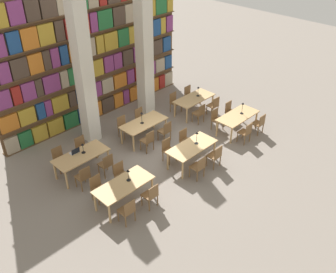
# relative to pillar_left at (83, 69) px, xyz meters

# --- Properties ---
(ground_plane) EXTENTS (40.00, 40.00, 0.00)m
(ground_plane) POSITION_rel_pillar_left_xyz_m (1.48, -2.69, -3.00)
(ground_plane) COLOR gray
(bookshelf_bank) EXTENTS (9.01, 0.35, 5.50)m
(bookshelf_bank) POSITION_rel_pillar_left_xyz_m (1.48, 1.36, -0.26)
(bookshelf_bank) COLOR brown
(bookshelf_bank) RESTS_ON ground_plane
(pillar_left) EXTENTS (0.54, 0.54, 6.00)m
(pillar_left) POSITION_rel_pillar_left_xyz_m (0.00, 0.00, 0.00)
(pillar_left) COLOR silver
(pillar_left) RESTS_ON ground_plane
(pillar_center) EXTENTS (0.54, 0.54, 6.00)m
(pillar_center) POSITION_rel_pillar_left_xyz_m (2.96, 0.00, 0.00)
(pillar_center) COLOR silver
(pillar_center) RESTS_ON ground_plane
(reading_table_0) EXTENTS (1.89, 0.87, 0.77)m
(reading_table_0) POSITION_rel_pillar_left_xyz_m (-1.48, -3.80, -2.32)
(reading_table_0) COLOR tan
(reading_table_0) RESTS_ON ground_plane
(chair_0) EXTENTS (0.42, 0.40, 0.88)m
(chair_0) POSITION_rel_pillar_left_xyz_m (-1.95, -4.52, -2.52)
(chair_0) COLOR brown
(chair_0) RESTS_ON ground_plane
(chair_1) EXTENTS (0.42, 0.40, 0.88)m
(chair_1) POSITION_rel_pillar_left_xyz_m (-1.95, -3.08, -2.52)
(chair_1) COLOR brown
(chair_1) RESTS_ON ground_plane
(chair_2) EXTENTS (0.42, 0.40, 0.88)m
(chair_2) POSITION_rel_pillar_left_xyz_m (-1.01, -4.52, -2.52)
(chair_2) COLOR brown
(chair_2) RESTS_ON ground_plane
(chair_3) EXTENTS (0.42, 0.40, 0.88)m
(chair_3) POSITION_rel_pillar_left_xyz_m (-1.01, -3.08, -2.52)
(chair_3) COLOR brown
(chair_3) RESTS_ON ground_plane
(desk_lamp_0) EXTENTS (0.14, 0.14, 0.42)m
(desk_lamp_0) POSITION_rel_pillar_left_xyz_m (-1.25, -3.77, -1.95)
(desk_lamp_0) COLOR black
(desk_lamp_0) RESTS_ON reading_table_0
(reading_table_1) EXTENTS (1.89, 0.87, 0.77)m
(reading_table_1) POSITION_rel_pillar_left_xyz_m (1.55, -3.93, -2.32)
(reading_table_1) COLOR tan
(reading_table_1) RESTS_ON ground_plane
(chair_4) EXTENTS (0.42, 0.40, 0.88)m
(chair_4) POSITION_rel_pillar_left_xyz_m (1.10, -4.65, -2.52)
(chair_4) COLOR brown
(chair_4) RESTS_ON ground_plane
(chair_5) EXTENTS (0.42, 0.40, 0.88)m
(chair_5) POSITION_rel_pillar_left_xyz_m (1.10, -3.21, -2.52)
(chair_5) COLOR brown
(chair_5) RESTS_ON ground_plane
(chair_6) EXTENTS (0.42, 0.40, 0.88)m
(chair_6) POSITION_rel_pillar_left_xyz_m (2.00, -4.65, -2.52)
(chair_6) COLOR brown
(chair_6) RESTS_ON ground_plane
(chair_7) EXTENTS (0.42, 0.40, 0.88)m
(chair_7) POSITION_rel_pillar_left_xyz_m (2.00, -3.21, -2.52)
(chair_7) COLOR brown
(chair_7) RESTS_ON ground_plane
(desk_lamp_1) EXTENTS (0.14, 0.14, 0.49)m
(desk_lamp_1) POSITION_rel_pillar_left_xyz_m (1.79, -3.93, -1.91)
(desk_lamp_1) COLOR black
(desk_lamp_1) RESTS_ON reading_table_1
(reading_table_2) EXTENTS (1.89, 0.87, 0.77)m
(reading_table_2) POSITION_rel_pillar_left_xyz_m (4.49, -3.80, -2.32)
(reading_table_2) COLOR tan
(reading_table_2) RESTS_ON ground_plane
(chair_8) EXTENTS (0.42, 0.40, 0.88)m
(chair_8) POSITION_rel_pillar_left_xyz_m (4.05, -4.52, -2.52)
(chair_8) COLOR brown
(chair_8) RESTS_ON ground_plane
(chair_9) EXTENTS (0.42, 0.40, 0.88)m
(chair_9) POSITION_rel_pillar_left_xyz_m (4.05, -3.08, -2.52)
(chair_9) COLOR brown
(chair_9) RESTS_ON ground_plane
(chair_10) EXTENTS (0.42, 0.40, 0.88)m
(chair_10) POSITION_rel_pillar_left_xyz_m (4.99, -4.52, -2.52)
(chair_10) COLOR brown
(chair_10) RESTS_ON ground_plane
(chair_11) EXTENTS (0.42, 0.40, 0.88)m
(chair_11) POSITION_rel_pillar_left_xyz_m (4.99, -3.08, -2.52)
(chair_11) COLOR brown
(chair_11) RESTS_ON ground_plane
(desk_lamp_2) EXTENTS (0.14, 0.14, 0.50)m
(desk_lamp_2) POSITION_rel_pillar_left_xyz_m (4.72, -3.83, -1.90)
(desk_lamp_2) COLOR black
(desk_lamp_2) RESTS_ON reading_table_2
(reading_table_3) EXTENTS (1.89, 0.87, 0.77)m
(reading_table_3) POSITION_rel_pillar_left_xyz_m (-1.51, -1.57, -2.32)
(reading_table_3) COLOR tan
(reading_table_3) RESTS_ON ground_plane
(chair_12) EXTENTS (0.42, 0.40, 0.88)m
(chair_12) POSITION_rel_pillar_left_xyz_m (-1.95, -2.29, -2.52)
(chair_12) COLOR brown
(chair_12) RESTS_ON ground_plane
(chair_13) EXTENTS (0.42, 0.40, 0.88)m
(chair_13) POSITION_rel_pillar_left_xyz_m (-1.95, -0.85, -2.52)
(chair_13) COLOR brown
(chair_13) RESTS_ON ground_plane
(chair_14) EXTENTS (0.42, 0.40, 0.88)m
(chair_14) POSITION_rel_pillar_left_xyz_m (-1.01, -2.29, -2.52)
(chair_14) COLOR brown
(chair_14) RESTS_ON ground_plane
(chair_15) EXTENTS (0.42, 0.40, 0.88)m
(chair_15) POSITION_rel_pillar_left_xyz_m (-1.01, -0.85, -2.52)
(chair_15) COLOR brown
(chair_15) RESTS_ON ground_plane
(desk_lamp_3) EXTENTS (0.14, 0.14, 0.39)m
(desk_lamp_3) POSITION_rel_pillar_left_xyz_m (-1.38, -1.53, -1.98)
(desk_lamp_3) COLOR black
(desk_lamp_3) RESTS_ON reading_table_3
(laptop) EXTENTS (0.32, 0.22, 0.21)m
(laptop) POSITION_rel_pillar_left_xyz_m (-1.60, -1.32, -2.20)
(laptop) COLOR silver
(laptop) RESTS_ON reading_table_3
(reading_table_4) EXTENTS (1.89, 0.87, 0.77)m
(reading_table_4) POSITION_rel_pillar_left_xyz_m (1.46, -1.50, -2.32)
(reading_table_4) COLOR tan
(reading_table_4) RESTS_ON ground_plane
(chair_16) EXTENTS (0.42, 0.40, 0.88)m
(chair_16) POSITION_rel_pillar_left_xyz_m (1.00, -2.22, -2.52)
(chair_16) COLOR brown
(chair_16) RESTS_ON ground_plane
(chair_17) EXTENTS (0.42, 0.40, 0.88)m
(chair_17) POSITION_rel_pillar_left_xyz_m (1.00, -0.78, -2.52)
(chair_17) COLOR brown
(chair_17) RESTS_ON ground_plane
(chair_18) EXTENTS (0.42, 0.40, 0.88)m
(chair_18) POSITION_rel_pillar_left_xyz_m (1.93, -2.22, -2.52)
(chair_18) COLOR brown
(chair_18) RESTS_ON ground_plane
(chair_19) EXTENTS (0.42, 0.40, 0.88)m
(chair_19) POSITION_rel_pillar_left_xyz_m (1.93, -0.78, -2.52)
(chair_19) COLOR brown
(chair_19) RESTS_ON ground_plane
(desk_lamp_4) EXTENTS (0.14, 0.14, 0.49)m
(desk_lamp_4) POSITION_rel_pillar_left_xyz_m (1.37, -1.50, -1.90)
(desk_lamp_4) COLOR black
(desk_lamp_4) RESTS_ON reading_table_4
(reading_table_5) EXTENTS (1.89, 0.87, 0.77)m
(reading_table_5) POSITION_rel_pillar_left_xyz_m (4.41, -1.54, -2.32)
(reading_table_5) COLOR tan
(reading_table_5) RESTS_ON ground_plane
(chair_20) EXTENTS (0.42, 0.40, 0.88)m
(chair_20) POSITION_rel_pillar_left_xyz_m (3.94, -2.26, -2.52)
(chair_20) COLOR brown
(chair_20) RESTS_ON ground_plane
(chair_21) EXTENTS (0.42, 0.40, 0.88)m
(chair_21) POSITION_rel_pillar_left_xyz_m (3.94, -0.81, -2.52)
(chair_21) COLOR brown
(chair_21) RESTS_ON ground_plane
(chair_22) EXTENTS (0.42, 0.40, 0.88)m
(chair_22) POSITION_rel_pillar_left_xyz_m (4.90, -2.26, -2.52)
(chair_22) COLOR brown
(chair_22) RESTS_ON ground_plane
(chair_23) EXTENTS (0.42, 0.40, 0.88)m
(chair_23) POSITION_rel_pillar_left_xyz_m (4.90, -0.81, -2.52)
(chair_23) COLOR brown
(chair_23) RESTS_ON ground_plane
(desk_lamp_5) EXTENTS (0.14, 0.14, 0.46)m
(desk_lamp_5) POSITION_rel_pillar_left_xyz_m (4.66, -1.54, -1.93)
(desk_lamp_5) COLOR black
(desk_lamp_5) RESTS_ON reading_table_5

